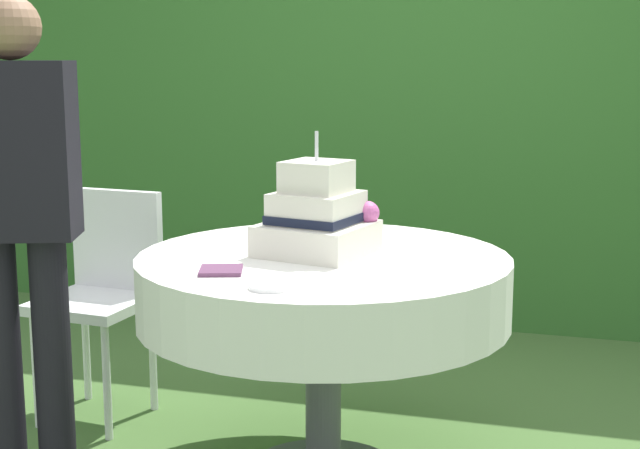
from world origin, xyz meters
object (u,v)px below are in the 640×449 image
Objects in this scene: wedding_cake at (318,218)px; serving_plate_near at (293,235)px; cake_table at (323,290)px; serving_plate_far at (271,287)px; napkin_stack at (221,270)px; standing_person at (19,213)px; garden_chair at (104,281)px.

serving_plate_near is (-0.17, 0.26, -0.11)m from wedding_cake.
serving_plate_far is (-0.02, -0.46, 0.12)m from cake_table.
napkin_stack is (-0.21, 0.14, 0.00)m from serving_plate_far.
standing_person is at bearing -157.17° from wedding_cake.
wedding_cake is at bearing 141.11° from cake_table.
standing_person is at bearing -158.85° from cake_table.
wedding_cake is 0.45× the size of garden_chair.
serving_plate_near and napkin_stack have the same top height.
wedding_cake is 1.08m from garden_chair.
serving_plate_far is at bearing -34.58° from napkin_stack.
serving_plate_near and serving_plate_far have the same top height.
serving_plate_far is at bearing -39.18° from garden_chair.
garden_chair is at bearing 140.82° from serving_plate_far.
standing_person is (-0.88, 0.12, 0.15)m from serving_plate_far.
napkin_stack is at bearing -40.34° from garden_chair.
serving_plate_near is at bearing 86.70° from napkin_stack.
serving_plate_far is (0.17, -0.74, 0.00)m from serving_plate_near.
garden_chair is at bearing 162.14° from wedding_cake.
wedding_cake is (-0.02, 0.02, 0.23)m from cake_table.
cake_table is 0.48m from serving_plate_far.
standing_person is at bearing -81.65° from garden_chair.
serving_plate_far is at bearing -76.90° from serving_plate_near.
napkin_stack is at bearing -93.30° from serving_plate_near.
serving_plate_far is (0.00, -0.48, -0.11)m from wedding_cake.
serving_plate_near is 0.60m from napkin_stack.
serving_plate_far is 0.14× the size of garden_chair.
serving_plate_far is at bearing -92.57° from cake_table.
standing_person is (-0.70, -0.63, 0.15)m from serving_plate_near.
serving_plate_near reaches higher than cake_table.
serving_plate_far is 0.08× the size of standing_person.
cake_table is at bearing 87.43° from serving_plate_far.
garden_chair reaches higher than napkin_stack.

